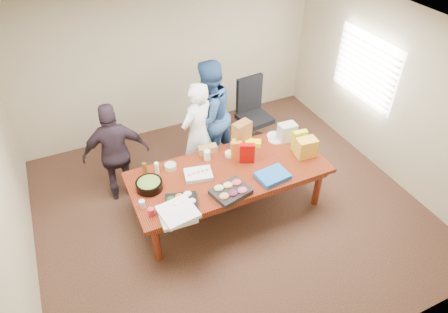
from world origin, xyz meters
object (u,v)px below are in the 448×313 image
person_right (208,116)px  salad_bowl (149,185)px  sheet_cake (198,175)px  person_center (198,134)px  office_chair (255,116)px  conference_table (229,190)px

person_right → salad_bowl: person_right is taller
person_right → sheet_cake: 1.27m
person_center → salad_bowl: bearing=12.7°
person_center → sheet_cake: size_ratio=4.63×
office_chair → salad_bowl: office_chair is taller
office_chair → salad_bowl: 2.54m
person_center → conference_table: bearing=73.3°
conference_table → sheet_cake: bearing=170.2°
conference_table → sheet_cake: (-0.44, 0.08, 0.41)m
person_right → sheet_cake: bearing=35.8°
person_right → salad_bowl: (-1.30, -1.05, -0.13)m
office_chair → sheet_cake: 2.00m
conference_table → person_center: 1.01m
person_center → sheet_cake: person_center is taller
person_right → sheet_cake: person_right is taller
conference_table → person_right: bearing=81.1°
person_right → sheet_cake: size_ratio=5.01×
office_chair → salad_bowl: size_ratio=3.35×
person_center → person_right: (0.30, 0.29, 0.07)m
office_chair → person_right: (-0.93, -0.14, 0.34)m
person_center → salad_bowl: (-1.00, -0.76, -0.06)m
office_chair → person_right: person_right is taller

